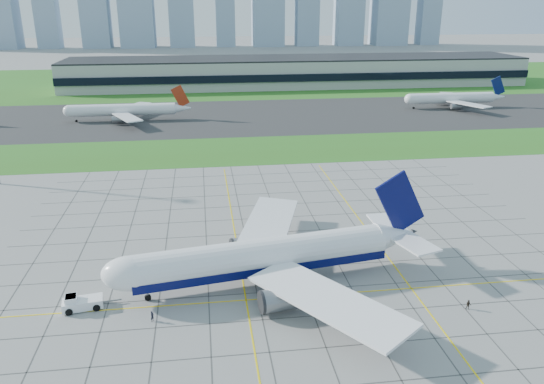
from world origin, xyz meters
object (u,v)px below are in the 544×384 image
object	(u,v)px
airliner	(265,257)
pushback_tug	(81,303)
distant_jet_1	(124,110)
crew_far	(468,305)
crew_near	(152,316)
distant_jet_2	(452,98)

from	to	relation	value
airliner	pushback_tug	distance (m)	30.28
distant_jet_1	crew_far	bearing A→B (deg)	-64.89
crew_near	distant_jet_2	xyz separation A→B (m)	(122.15, 156.93, 3.63)
airliner	distant_jet_2	xyz separation A→B (m)	(103.85, 147.51, -0.42)
crew_far	distant_jet_1	xyz separation A→B (m)	(-71.05, 151.62, 3.67)
crew_far	distant_jet_2	xyz separation A→B (m)	(73.24, 160.26, 3.67)
distant_jet_1	pushback_tug	bearing A→B (deg)	-85.72
airliner	crew_far	xyz separation A→B (m)	(30.60, -12.75, -4.08)
crew_near	crew_far	world-z (taller)	crew_near
airliner	crew_far	world-z (taller)	airliner
distant_jet_2	distant_jet_1	bearing A→B (deg)	-176.57
crew_near	distant_jet_1	bearing A→B (deg)	39.31
distant_jet_1	distant_jet_2	distance (m)	144.55
pushback_tug	distant_jet_1	size ratio (longest dim) A/B	0.19
airliner	distant_jet_2	world-z (taller)	airliner
pushback_tug	distant_jet_2	xyz separation A→B (m)	(133.57, 151.87, 3.38)
crew_far	distant_jet_1	world-z (taller)	distant_jet_1
pushback_tug	crew_near	bearing A→B (deg)	-33.30
distant_jet_2	pushback_tug	bearing A→B (deg)	-131.33
crew_far	distant_jet_1	distance (m)	167.48
distant_jet_2	crew_near	bearing A→B (deg)	-127.90
pushback_tug	crew_far	bearing A→B (deg)	-17.32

